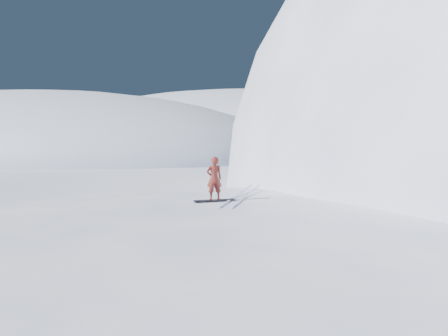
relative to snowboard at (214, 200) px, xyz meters
name	(u,v)px	position (x,y,z in m)	size (l,w,h in m)	color
ground	(225,319)	(1.85, -3.84, -2.41)	(400.00, 400.00, 0.00)	white
near_ridge	(287,284)	(2.85, -0.84, -2.41)	(36.00, 28.00, 4.80)	white
far_ridge_a	(30,154)	(-68.15, 56.16, -2.41)	(120.00, 70.00, 28.00)	white
far_ridge_c	(228,148)	(-38.15, 106.16, -2.41)	(140.00, 90.00, 36.00)	white
wind_bumps	(232,287)	(1.30, -1.73, -2.41)	(16.00, 14.40, 1.00)	white
snowboard	(214,200)	(0.00, 0.00, 0.00)	(1.50, 0.28, 0.03)	black
snowboarder	(214,178)	(0.00, 0.00, 0.79)	(0.57, 0.37, 1.56)	maroon
vapor_plume	(32,166)	(-41.71, 31.57, -2.41)	(10.29, 8.23, 7.20)	white
board_tracks	(243,194)	(0.52, 1.78, 0.01)	(1.15, 5.97, 0.04)	silver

